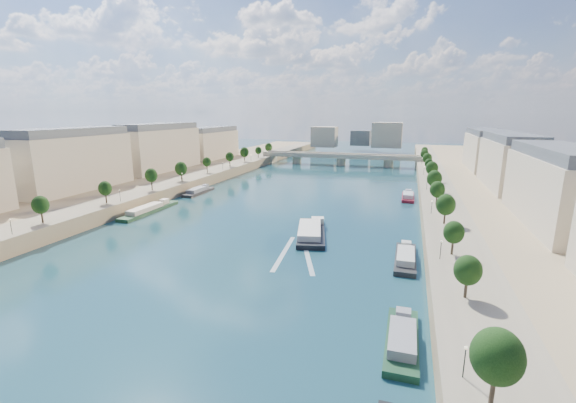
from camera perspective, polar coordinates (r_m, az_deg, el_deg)
The scene contains 17 objects.
ground at distance 150.88m, azimuth -0.27°, elevation -0.73°, with size 700.00×700.00×0.00m, color #0D323B.
quay_left at distance 184.88m, azimuth -22.07°, elevation 1.67°, with size 44.00×520.00×5.00m, color #9E8460.
quay_right at distance 146.18m, azimuth 27.73°, elevation -1.72°, with size 44.00×520.00×5.00m, color #9E8460.
pave_left at distance 175.35m, azimuth -18.33°, elevation 2.24°, with size 14.00×520.00×0.10m, color gray.
pave_right at distance 143.54m, azimuth 21.96°, elevation -0.35°, with size 14.00×520.00×0.10m, color gray.
trees_left at distance 174.92m, azimuth -17.55°, elevation 4.08°, with size 4.80×268.80×8.26m.
trees_right at distance 152.12m, azimuth 21.12°, elevation 2.53°, with size 4.80×268.80×8.26m.
lamps_left at distance 164.31m, azimuth -19.13°, elevation 2.46°, with size 0.36×200.36×4.28m.
lamps_right at distance 147.55m, azimuth 20.17°, elevation 1.23°, with size 0.36×200.36×4.28m.
buildings_left at distance 200.32m, azimuth -23.15°, elevation 6.44°, with size 16.00×226.00×23.20m.
buildings_right at distance 158.13m, azimuth 32.17°, elevation 3.96°, with size 16.00×226.00×23.20m.
skyline at distance 362.10m, azimuth 10.97°, elevation 9.49°, with size 79.00×42.00×22.00m.
bridge at distance 271.00m, azimuth 7.88°, elevation 6.43°, with size 112.00×12.00×8.15m.
tour_barge at distance 116.13m, azimuth 3.43°, elevation -4.50°, with size 13.81×28.48×3.76m.
wake at distance 101.30m, azimuth 1.11°, elevation -7.76°, with size 13.37×25.98×0.04m.
moored_barges_left at distance 126.83m, azimuth -29.02°, elevation -4.74°, with size 5.00×153.86×3.60m.
moored_barges_right at distance 90.48m, azimuth 16.90°, elevation -10.44°, with size 5.00×158.54×3.60m.
Camera 1 is at (44.48, -39.57, 36.15)m, focal length 24.00 mm.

